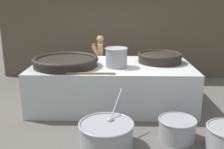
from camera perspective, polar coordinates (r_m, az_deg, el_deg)
ground_plane at (r=6.49m, az=0.00°, el=-6.36°), size 60.00×60.00×0.00m
back_wall at (r=8.51m, az=0.40°, el=12.67°), size 7.30×0.24×3.99m
hearth_platform at (r=6.32m, az=0.00°, el=-2.17°), size 3.73×1.99×1.00m
giant_wok_near at (r=6.08m, az=-10.07°, el=2.84°), size 1.51×1.51×0.22m
giant_wok_far at (r=6.48m, az=10.36°, el=3.72°), size 1.08×1.08×0.23m
stock_pot at (r=5.90m, az=0.97°, el=3.83°), size 0.52×0.52×0.44m
stirring_paddle at (r=5.34m, az=-4.03°, el=0.23°), size 1.00×0.10×0.04m
cook at (r=7.53m, az=-2.61°, el=3.24°), size 0.37×0.56×1.51m
prep_bowl_vegetables at (r=4.60m, az=-1.23°, el=-12.70°), size 0.96×1.20×0.83m
prep_bowl_extra at (r=4.97m, az=13.96°, el=-11.29°), size 0.69×0.69×0.40m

